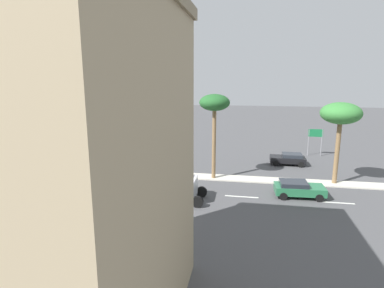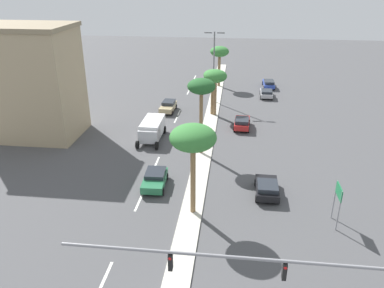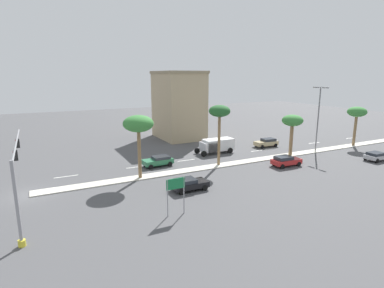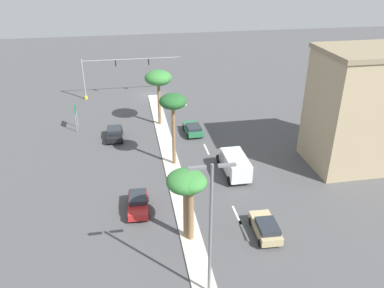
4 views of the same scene
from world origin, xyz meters
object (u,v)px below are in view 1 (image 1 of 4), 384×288
object	(u,v)px
sedan_tan_leading	(54,183)
sedan_black_far	(288,159)
palm_tree_rear	(341,115)
box_truck	(167,185)
palm_tree_near	(91,123)
commercial_building	(66,176)
street_lamp_rear	(38,113)
sedan_silver_center	(59,146)
sedan_red_outboard	(149,157)
palm_tree_front	(96,121)
directional_road_sign	(315,136)
sedan_blue_right	(24,143)
sedan_green_trailing	(298,188)
palm_tree_left	(215,105)

from	to	relation	value
sedan_tan_leading	sedan_black_far	world-z (taller)	sedan_tan_leading
palm_tree_rear	box_truck	size ratio (longest dim) A/B	1.24
palm_tree_near	box_truck	distance (m)	12.27
commercial_building	box_truck	xyz separation A→B (m)	(14.03, 0.01, -5.22)
street_lamp_rear	sedan_silver_center	distance (m)	10.44
sedan_red_outboard	palm_tree_front	bearing A→B (deg)	129.98
directional_road_sign	sedan_blue_right	distance (m)	39.52
palm_tree_near	street_lamp_rear	bearing A→B (deg)	92.88
palm_tree_rear	sedan_silver_center	size ratio (longest dim) A/B	1.91
palm_tree_front	sedan_black_far	bearing A→B (deg)	-73.76
directional_road_sign	street_lamp_rear	size ratio (longest dim) A/B	0.33
box_truck	commercial_building	bearing A→B (deg)	-179.97
sedan_red_outboard	sedan_blue_right	xyz separation A→B (m)	(4.61, 19.75, -0.03)
sedan_green_trailing	sedan_black_far	size ratio (longest dim) A/B	1.05
directional_road_sign	sedan_silver_center	bearing A→B (deg)	95.51
street_lamp_rear	sedan_silver_center	bearing A→B (deg)	22.11
palm_tree_near	sedan_blue_right	world-z (taller)	palm_tree_near
palm_tree_near	sedan_red_outboard	size ratio (longest dim) A/B	1.50
sedan_red_outboard	sedan_blue_right	size ratio (longest dim) A/B	0.89
directional_road_sign	sedan_silver_center	xyz separation A→B (m)	(-3.24, 33.61, -1.84)
street_lamp_rear	sedan_black_far	bearing A→B (deg)	-76.15
sedan_green_trailing	sedan_red_outboard	distance (m)	17.47
palm_tree_near	box_truck	world-z (taller)	palm_tree_near
street_lamp_rear	sedan_silver_center	world-z (taller)	street_lamp_rear
street_lamp_rear	sedan_tan_leading	size ratio (longest dim) A/B	2.49
commercial_building	street_lamp_rear	world-z (taller)	commercial_building
palm_tree_left	sedan_silver_center	bearing A→B (deg)	69.19
directional_road_sign	sedan_blue_right	size ratio (longest dim) A/B	0.74
palm_tree_near	box_truck	xyz separation A→B (m)	(-6.48, -9.65, -3.95)
palm_tree_near	sedan_blue_right	xyz separation A→B (m)	(8.68, 14.94, -4.51)
sedan_green_trailing	sedan_blue_right	distance (m)	37.47
directional_road_sign	sedan_tan_leading	xyz separation A→B (m)	(-17.54, 25.07, -1.76)
directional_road_sign	palm_tree_front	xyz separation A→B (m)	(-10.91, 24.15, 2.82)
sedan_blue_right	sedan_silver_center	bearing A→B (deg)	-97.09
palm_tree_near	sedan_silver_center	distance (m)	12.96
palm_tree_left	sedan_tan_leading	size ratio (longest dim) A/B	1.99
palm_tree_near	sedan_green_trailing	distance (m)	21.20
palm_tree_front	palm_tree_near	distance (m)	0.44
street_lamp_rear	box_truck	size ratio (longest dim) A/B	1.70
palm_tree_rear	sedan_black_far	bearing A→B (deg)	29.48
street_lamp_rear	sedan_black_far	distance (m)	27.84
palm_tree_left	box_truck	distance (m)	9.11
palm_tree_rear	box_truck	world-z (taller)	palm_tree_rear
palm_tree_near	sedan_tan_leading	size ratio (longest dim) A/B	1.50
palm_tree_rear	box_truck	xyz separation A→B (m)	(-6.54, 14.56, -5.27)
sedan_silver_center	sedan_red_outboard	distance (m)	14.50
palm_tree_left	sedan_blue_right	size ratio (longest dim) A/B	1.78
palm_tree_rear	sedan_black_far	world-z (taller)	palm_tree_rear
commercial_building	box_truck	distance (m)	14.97
palm_tree_rear	palm_tree_near	xyz separation A→B (m)	(-0.07, 24.21, -1.32)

